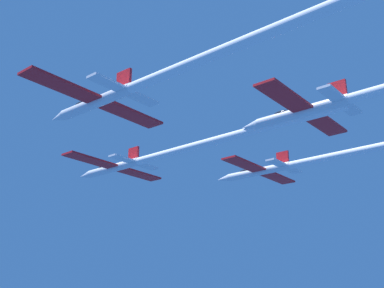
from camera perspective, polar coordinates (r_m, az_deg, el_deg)
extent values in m
cylinder|color=white|center=(71.64, -9.59, -2.92)|extent=(1.20, 10.88, 1.20)
cone|color=white|center=(76.60, -12.90, -3.78)|extent=(1.17, 2.39, 1.17)
ellipsoid|color=black|center=(73.54, -10.81, -2.87)|extent=(0.84, 2.18, 0.60)
cube|color=red|center=(68.36, -12.24, -1.93)|extent=(8.27, 2.39, 0.26)
cube|color=red|center=(74.32, -6.58, -3.67)|extent=(8.27, 2.39, 0.26)
cube|color=red|center=(68.99, -7.12, -1.12)|extent=(0.31, 1.96, 1.74)
cube|color=white|center=(66.81, -8.55, -1.75)|extent=(3.72, 1.44, 0.26)
cube|color=white|center=(70.04, -5.60, -2.72)|extent=(3.72, 1.44, 0.26)
cylinder|color=white|center=(58.29, 4.18, 0.76)|extent=(1.08, 30.84, 1.08)
cylinder|color=white|center=(51.38, -11.69, 4.95)|extent=(1.20, 10.88, 1.20)
cone|color=white|center=(56.35, -16.00, 3.08)|extent=(1.17, 2.39, 1.17)
ellipsoid|color=black|center=(53.33, -13.30, 4.74)|extent=(0.84, 2.18, 0.60)
cube|color=red|center=(48.47, -15.60, 6.85)|extent=(8.27, 2.39, 0.26)
cube|color=red|center=(53.82, -7.44, 3.54)|extent=(8.27, 2.39, 0.26)
cube|color=red|center=(49.00, -8.29, 7.91)|extent=(0.31, 1.96, 1.74)
cube|color=white|center=(46.77, -10.41, 7.42)|extent=(3.72, 1.44, 0.26)
cube|color=white|center=(49.72, -6.12, 5.50)|extent=(3.72, 1.44, 0.26)
cylinder|color=white|center=(38.43, 11.20, 13.93)|extent=(1.08, 34.59, 1.08)
cylinder|color=white|center=(73.17, 8.06, -3.37)|extent=(1.20, 10.88, 1.20)
cone|color=white|center=(76.66, 3.83, -4.27)|extent=(1.17, 2.39, 1.17)
ellipsoid|color=black|center=(74.52, 6.48, -3.33)|extent=(0.84, 2.18, 0.60)
cube|color=red|center=(69.04, 6.39, -2.46)|extent=(8.27, 2.39, 0.26)
cube|color=red|center=(76.87, 10.26, -4.04)|extent=(8.27, 2.39, 0.26)
cube|color=red|center=(71.56, 10.98, -1.60)|extent=(0.31, 1.96, 1.74)
cube|color=white|center=(68.95, 10.23, -2.24)|extent=(3.72, 1.44, 0.26)
cube|color=white|center=(73.13, 12.13, -3.12)|extent=(3.72, 1.44, 0.26)
cylinder|color=white|center=(53.12, 13.13, 3.80)|extent=(1.20, 10.88, 1.20)
cone|color=white|center=(56.04, 7.07, 2.16)|extent=(1.17, 2.39, 1.17)
ellipsoid|color=black|center=(54.29, 10.83, 3.69)|extent=(0.84, 2.18, 0.60)
cube|color=red|center=(49.01, 11.20, 5.70)|extent=(8.27, 2.39, 0.26)
cube|color=red|center=(56.94, 15.76, 2.42)|extent=(8.27, 2.39, 0.26)
cube|color=red|center=(52.19, 17.29, 6.41)|extent=(0.31, 1.96, 1.74)
cube|color=white|center=(49.42, 16.58, 5.95)|extent=(3.72, 1.44, 0.26)
cube|color=white|center=(53.65, 18.67, 4.11)|extent=(3.72, 1.44, 0.26)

